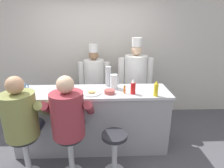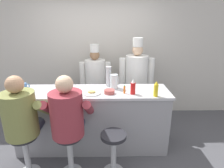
# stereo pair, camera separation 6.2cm
# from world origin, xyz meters

# --- Properties ---
(ground_plane) EXTENTS (20.00, 20.00, 0.00)m
(ground_plane) POSITION_xyz_m (0.00, 0.00, 0.00)
(ground_plane) COLOR #4C4C51
(wall_back) EXTENTS (10.00, 0.06, 2.70)m
(wall_back) POSITION_xyz_m (0.00, 1.64, 1.35)
(wall_back) COLOR beige
(wall_back) RESTS_ON ground_plane
(diner_counter) EXTENTS (2.42, 0.64, 1.00)m
(diner_counter) POSITION_xyz_m (0.00, 0.32, 0.50)
(diner_counter) COLOR gray
(diner_counter) RESTS_ON ground_plane
(ketchup_bottle_red) EXTENTS (0.07, 0.07, 0.23)m
(ketchup_bottle_red) POSITION_xyz_m (0.63, 0.17, 1.11)
(ketchup_bottle_red) COLOR red
(ketchup_bottle_red) RESTS_ON diner_counter
(mustard_bottle_yellow) EXTENTS (0.06, 0.06, 0.23)m
(mustard_bottle_yellow) POSITION_xyz_m (0.94, 0.08, 1.11)
(mustard_bottle_yellow) COLOR yellow
(mustard_bottle_yellow) RESTS_ON diner_counter
(hot_sauce_bottle_orange) EXTENTS (0.03, 0.03, 0.12)m
(hot_sauce_bottle_orange) POSITION_xyz_m (0.50, 0.20, 1.06)
(hot_sauce_bottle_orange) COLOR orange
(hot_sauce_bottle_orange) RESTS_ON diner_counter
(water_pitcher_clear) EXTENTS (0.14, 0.12, 0.23)m
(water_pitcher_clear) POSITION_xyz_m (0.35, 0.43, 1.12)
(water_pitcher_clear) COLOR silver
(water_pitcher_clear) RESTS_ON diner_counter
(breakfast_plate) EXTENTS (0.27, 0.27, 0.05)m
(breakfast_plate) POSITION_xyz_m (0.01, 0.20, 1.01)
(breakfast_plate) COLOR white
(breakfast_plate) RESTS_ON diner_counter
(cereal_bowl) EXTENTS (0.16, 0.16, 0.06)m
(cereal_bowl) POSITION_xyz_m (0.28, 0.20, 1.03)
(cereal_bowl) COLOR #B24C47
(cereal_bowl) RESTS_ON diner_counter
(coffee_mug_tan) EXTENTS (0.12, 0.08, 0.08)m
(coffee_mug_tan) POSITION_xyz_m (-0.30, 0.20, 1.04)
(coffee_mug_tan) COLOR beige
(coffee_mug_tan) RESTS_ON diner_counter
(coffee_mug_blue) EXTENTS (0.14, 0.09, 0.10)m
(coffee_mug_blue) POSITION_xyz_m (-1.08, 0.42, 1.05)
(coffee_mug_blue) COLOR #4C7AB2
(coffee_mug_blue) RESTS_ON diner_counter
(cup_stack_steel) EXTENTS (0.10, 0.10, 0.33)m
(cup_stack_steel) POSITION_xyz_m (0.26, 0.54, 1.17)
(cup_stack_steel) COLOR #B7BABF
(cup_stack_steel) RESTS_ON diner_counter
(diner_seated_olive) EXTENTS (0.63, 0.62, 1.43)m
(diner_seated_olive) POSITION_xyz_m (-0.85, -0.26, 0.87)
(diner_seated_olive) COLOR #B2B5BA
(diner_seated_olive) RESTS_ON ground_plane
(diner_seated_maroon) EXTENTS (0.63, 0.62, 1.42)m
(diner_seated_maroon) POSITION_xyz_m (-0.26, -0.26, 0.87)
(diner_seated_maroon) COLOR #B2B5BA
(diner_seated_maroon) RESTS_ON ground_plane
(empty_stool_round) EXTENTS (0.34, 0.34, 0.62)m
(empty_stool_round) POSITION_xyz_m (0.33, -0.30, 0.42)
(empty_stool_round) COLOR #B2B5BA
(empty_stool_round) RESTS_ON ground_plane
(cook_in_whites_near) EXTENTS (0.63, 0.40, 1.61)m
(cook_in_whites_near) POSITION_xyz_m (-0.01, 1.26, 0.89)
(cook_in_whites_near) COLOR #232328
(cook_in_whites_near) RESTS_ON ground_plane
(cook_in_whites_far) EXTENTS (0.68, 0.44, 1.75)m
(cook_in_whites_far) POSITION_xyz_m (0.81, 1.12, 0.96)
(cook_in_whites_far) COLOR #232328
(cook_in_whites_far) RESTS_ON ground_plane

